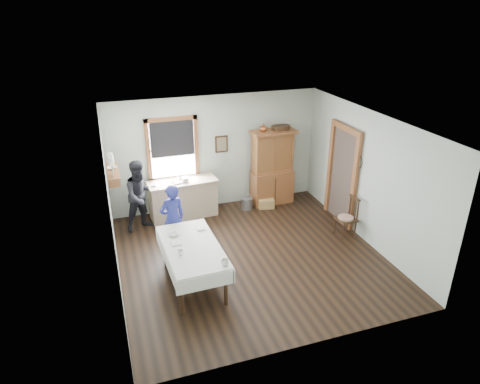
# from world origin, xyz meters

# --- Properties ---
(room) EXTENTS (5.01, 5.01, 2.70)m
(room) POSITION_xyz_m (0.00, 0.00, 1.35)
(room) COLOR black
(room) RESTS_ON ground
(window) EXTENTS (1.18, 0.07, 1.48)m
(window) POSITION_xyz_m (-1.00, 2.46, 1.62)
(window) COLOR white
(window) RESTS_ON room
(doorway) EXTENTS (0.09, 1.14, 2.22)m
(doorway) POSITION_xyz_m (2.46, 0.85, 1.16)
(doorway) COLOR #463932
(doorway) RESTS_ON room
(wall_shelf) EXTENTS (0.24, 1.00, 0.44)m
(wall_shelf) POSITION_xyz_m (-2.37, 1.54, 1.57)
(wall_shelf) COLOR #9C5930
(wall_shelf) RESTS_ON room
(framed_picture) EXTENTS (0.30, 0.04, 0.40)m
(framed_picture) POSITION_xyz_m (0.15, 2.46, 1.55)
(framed_picture) COLOR #372013
(framed_picture) RESTS_ON room
(rug_beater) EXTENTS (0.01, 0.27, 0.27)m
(rug_beater) POSITION_xyz_m (2.45, 0.30, 1.72)
(rug_beater) COLOR black
(rug_beater) RESTS_ON room
(work_counter) EXTENTS (1.60, 0.70, 0.89)m
(work_counter) POSITION_xyz_m (-0.89, 2.12, 0.45)
(work_counter) COLOR tan
(work_counter) RESTS_ON room
(china_hutch) EXTENTS (1.10, 0.56, 1.84)m
(china_hutch) POSITION_xyz_m (1.34, 2.19, 0.92)
(china_hutch) COLOR #9C5930
(china_hutch) RESTS_ON room
(dining_table) EXTENTS (1.02, 1.87, 0.74)m
(dining_table) POSITION_xyz_m (-1.24, -0.43, 0.37)
(dining_table) COLOR silver
(dining_table) RESTS_ON room
(spindle_chair) EXTENTS (0.45, 0.45, 0.90)m
(spindle_chair) POSITION_xyz_m (2.18, 0.12, 0.45)
(spindle_chair) COLOR #372013
(spindle_chair) RESTS_ON room
(pail) EXTENTS (0.34, 0.34, 0.29)m
(pail) POSITION_xyz_m (0.63, 2.01, 0.14)
(pail) COLOR #919499
(pail) RESTS_ON room
(wicker_basket) EXTENTS (0.42, 0.33, 0.22)m
(wicker_basket) POSITION_xyz_m (1.10, 1.94, 0.11)
(wicker_basket) COLOR tan
(wicker_basket) RESTS_ON room
(woman_blue) EXTENTS (0.56, 0.44, 1.33)m
(woman_blue) POSITION_xyz_m (-1.38, 0.70, 0.66)
(woman_blue) COLOR navy
(woman_blue) RESTS_ON room
(figure_dark) EXTENTS (0.86, 0.76, 1.46)m
(figure_dark) POSITION_xyz_m (-1.85, 1.84, 0.73)
(figure_dark) COLOR black
(figure_dark) RESTS_ON room
(table_cup_a) EXTENTS (0.16, 0.16, 0.10)m
(table_cup_a) POSITION_xyz_m (-0.87, -1.18, 0.79)
(table_cup_a) COLOR silver
(table_cup_a) RESTS_ON dining_table
(table_cup_b) EXTENTS (0.11, 0.11, 0.09)m
(table_cup_b) POSITION_xyz_m (-1.49, -0.65, 0.78)
(table_cup_b) COLOR silver
(table_cup_b) RESTS_ON dining_table
(table_bowl) EXTENTS (0.26, 0.26, 0.05)m
(table_bowl) POSITION_xyz_m (-1.47, 0.01, 0.76)
(table_bowl) COLOR silver
(table_bowl) RESTS_ON dining_table
(counter_book) EXTENTS (0.20, 0.24, 0.02)m
(counter_book) POSITION_xyz_m (-1.12, 2.04, 0.90)
(counter_book) COLOR #6D6249
(counter_book) RESTS_ON work_counter
(counter_bowl) EXTENTS (0.23, 0.23, 0.06)m
(counter_bowl) POSITION_xyz_m (-0.86, 2.28, 0.92)
(counter_bowl) COLOR silver
(counter_bowl) RESTS_ON work_counter
(shelf_bowl) EXTENTS (0.22, 0.22, 0.05)m
(shelf_bowl) POSITION_xyz_m (-2.37, 1.55, 1.60)
(shelf_bowl) COLOR silver
(shelf_bowl) RESTS_ON wall_shelf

